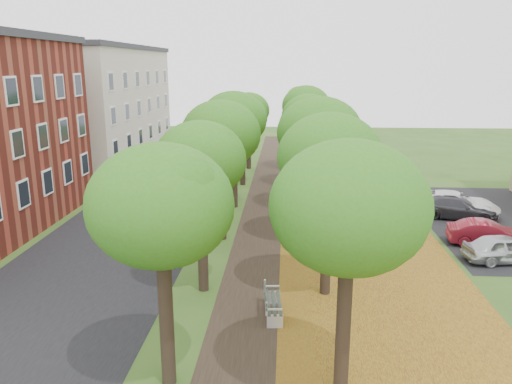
# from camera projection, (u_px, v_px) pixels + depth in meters

# --- Properties ---
(street_asphalt) EXTENTS (8.00, 70.00, 0.01)m
(street_asphalt) POSITION_uv_depth(u_px,v_px,m) (138.00, 219.00, 28.92)
(street_asphalt) COLOR black
(street_asphalt) RESTS_ON ground
(footpath) EXTENTS (3.20, 70.00, 0.01)m
(footpath) POSITION_uv_depth(u_px,v_px,m) (268.00, 222.00, 28.48)
(footpath) COLOR black
(footpath) RESTS_ON ground
(leaf_verge) EXTENTS (7.50, 70.00, 0.01)m
(leaf_verge) POSITION_uv_depth(u_px,v_px,m) (356.00, 223.00, 28.18)
(leaf_verge) COLOR olive
(leaf_verge) RESTS_ON ground
(parking_lot) EXTENTS (9.00, 16.00, 0.01)m
(parking_lot) POSITION_uv_depth(u_px,v_px,m) (503.00, 221.00, 28.65)
(parking_lot) COLOR black
(parking_lot) RESTS_ON ground
(tree_row_west) EXTENTS (3.81, 33.81, 6.69)m
(tree_row_west) POSITION_uv_depth(u_px,v_px,m) (228.00, 134.00, 27.36)
(tree_row_west) COLOR black
(tree_row_west) RESTS_ON ground
(tree_row_east) EXTENTS (3.81, 33.81, 6.69)m
(tree_row_east) POSITION_uv_depth(u_px,v_px,m) (316.00, 134.00, 27.07)
(tree_row_east) COLOR black
(tree_row_east) RESTS_ON ground
(building_cream) EXTENTS (10.30, 20.30, 10.40)m
(building_cream) POSITION_uv_depth(u_px,v_px,m) (90.00, 104.00, 45.59)
(building_cream) COLOR beige
(building_cream) RESTS_ON ground
(bench) EXTENTS (0.73, 2.03, 0.94)m
(bench) POSITION_uv_depth(u_px,v_px,m) (272.00, 303.00, 17.76)
(bench) COLOR #29332C
(bench) RESTS_ON ground
(car_silver) EXTENTS (3.90, 2.00, 1.27)m
(car_silver) POSITION_uv_depth(u_px,v_px,m) (506.00, 249.00, 22.57)
(car_silver) COLOR silver
(car_silver) RESTS_ON ground
(car_red) EXTENTS (3.91, 1.85, 1.24)m
(car_red) POSITION_uv_depth(u_px,v_px,m) (487.00, 233.00, 24.64)
(car_red) COLOR maroon
(car_red) RESTS_ON ground
(car_grey) EXTENTS (4.75, 3.00, 1.28)m
(car_grey) POSITION_uv_depth(u_px,v_px,m) (457.00, 208.00, 28.98)
(car_grey) COLOR #303035
(car_grey) RESTS_ON ground
(car_white) EXTENTS (5.51, 3.64, 1.41)m
(car_white) POSITION_uv_depth(u_px,v_px,m) (455.00, 203.00, 29.64)
(car_white) COLOR white
(car_white) RESTS_ON ground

